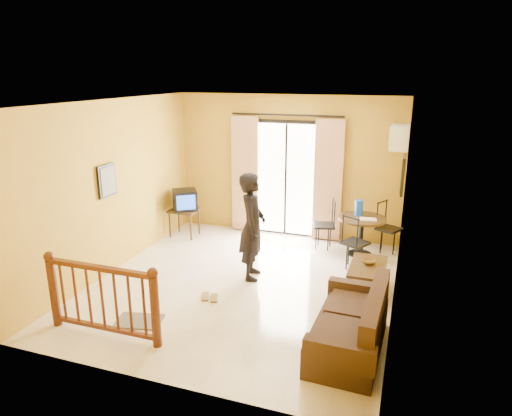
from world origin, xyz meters
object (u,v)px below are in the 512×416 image
(television, at_px, (185,200))
(dining_table, at_px, (362,225))
(standing_person, at_px, (252,226))
(sofa, at_px, (353,328))
(coffee_table, at_px, (367,274))

(television, bearing_deg, dining_table, -31.51)
(dining_table, height_order, standing_person, standing_person)
(sofa, bearing_deg, television, 144.07)
(sofa, bearing_deg, coffee_table, 92.20)
(television, distance_m, standing_person, 2.35)
(standing_person, bearing_deg, dining_table, -58.41)
(dining_table, distance_m, sofa, 3.09)
(dining_table, bearing_deg, coffee_table, -79.36)
(television, distance_m, coffee_table, 3.96)
(dining_table, bearing_deg, television, -177.56)
(coffee_table, bearing_deg, sofa, -89.97)
(coffee_table, height_order, sofa, sofa)
(television, relative_size, coffee_table, 0.64)
(coffee_table, distance_m, sofa, 1.65)
(television, bearing_deg, sofa, -72.05)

